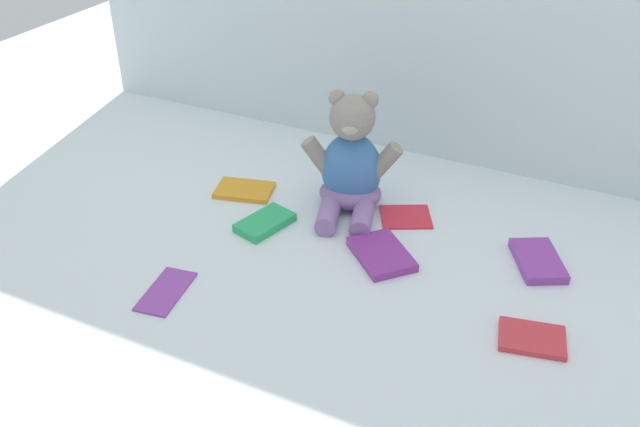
{
  "coord_description": "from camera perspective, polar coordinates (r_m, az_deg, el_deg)",
  "views": [
    {
      "loc": [
        0.47,
        -1.1,
        0.81
      ],
      "look_at": [
        -0.01,
        -0.1,
        0.1
      ],
      "focal_mm": 38.93,
      "sensor_mm": 36.0,
      "label": 1
    }
  ],
  "objects": [
    {
      "name": "ground_plane",
      "position": [
        1.45,
        2.11,
        -1.52
      ],
      "size": [
        3.2,
        3.2,
        0.0
      ],
      "primitive_type": "plane",
      "color": "silver"
    },
    {
      "name": "teddy_bear",
      "position": [
        1.49,
        2.56,
        3.9
      ],
      "size": [
        0.22,
        0.22,
        0.27
      ],
      "rotation": [
        0.0,
        0.0,
        0.29
      ],
      "color": "#3F72B2",
      "rests_on": "ground_plane"
    },
    {
      "name": "book_case_0",
      "position": [
        1.59,
        -6.23,
        1.92
      ],
      "size": [
        0.14,
        0.11,
        0.01
      ],
      "primitive_type": "cube",
      "rotation": [
        0.0,
        0.0,
        1.82
      ],
      "color": "orange",
      "rests_on": "ground_plane"
    },
    {
      "name": "book_case_1",
      "position": [
        1.5,
        7.07,
        -0.2
      ],
      "size": [
        0.14,
        0.13,
        0.01
      ],
      "primitive_type": "cube",
      "rotation": [
        0.0,
        0.0,
        5.18
      ],
      "color": "red",
      "rests_on": "ground_plane"
    },
    {
      "name": "book_case_2",
      "position": [
        1.46,
        -4.55,
        -0.75
      ],
      "size": [
        0.1,
        0.14,
        0.02
      ],
      "primitive_type": "cube",
      "rotation": [
        0.0,
        0.0,
        6.01
      ],
      "color": "#26A75B",
      "rests_on": "ground_plane"
    },
    {
      "name": "book_case_3",
      "position": [
        1.24,
        17.04,
        -9.79
      ],
      "size": [
        0.12,
        0.1,
        0.01
      ],
      "primitive_type": "cube",
      "rotation": [
        0.0,
        0.0,
        4.92
      ],
      "color": "#C7323C",
      "rests_on": "ground_plane"
    },
    {
      "name": "book_case_4",
      "position": [
        1.32,
        -12.57,
        -6.19
      ],
      "size": [
        0.08,
        0.14,
        0.01
      ],
      "primitive_type": "cube",
      "rotation": [
        0.0,
        0.0,
        3.29
      ],
      "color": "purple",
      "rests_on": "ground_plane"
    },
    {
      "name": "book_case_5",
      "position": [
        1.37,
        5.07,
        -3.35
      ],
      "size": [
        0.16,
        0.16,
        0.02
      ],
      "primitive_type": "cube",
      "rotation": [
        0.0,
        0.0,
        0.81
      ],
      "color": "#822F8D",
      "rests_on": "ground_plane"
    },
    {
      "name": "book_case_6",
      "position": [
        1.41,
        17.48,
        -3.72
      ],
      "size": [
        0.13,
        0.15,
        0.02
      ],
      "primitive_type": "cube",
      "rotation": [
        0.0,
        0.0,
        0.49
      ],
      "color": "purple",
      "rests_on": "ground_plane"
    }
  ]
}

